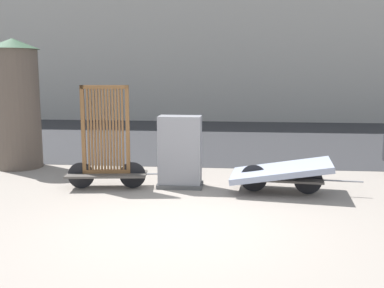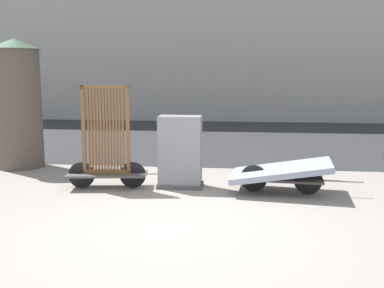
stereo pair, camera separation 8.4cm
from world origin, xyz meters
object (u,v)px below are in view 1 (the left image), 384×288
object	(u,v)px
utility_cabinet	(180,154)
advertising_column	(16,103)
bike_cart_with_bedframe	(106,151)
bike_cart_with_mattress	(281,172)

from	to	relation	value
utility_cabinet	advertising_column	bearing A→B (deg)	160.05
bike_cart_with_bedframe	bike_cart_with_mattress	distance (m)	3.32
utility_cabinet	bike_cart_with_bedframe	bearing A→B (deg)	-170.47
bike_cart_with_mattress	utility_cabinet	bearing A→B (deg)	178.37
utility_cabinet	advertising_column	world-z (taller)	advertising_column
bike_cart_with_mattress	bike_cart_with_bedframe	bearing A→B (deg)	-174.66
utility_cabinet	advertising_column	xyz separation A→B (m)	(-4.02, 1.46, 0.87)
bike_cart_with_mattress	advertising_column	world-z (taller)	advertising_column
bike_cart_with_bedframe	advertising_column	world-z (taller)	advertising_column
bike_cart_with_bedframe	advertising_column	size ratio (longest dim) A/B	0.75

